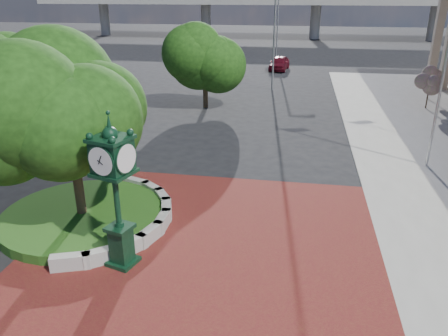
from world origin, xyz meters
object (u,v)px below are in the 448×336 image
post_clock (115,187)px  street_lamp_far (279,18)px  flagpole_a (447,54)px  street_lamp_near (277,24)px  parked_car (279,63)px

post_clock → street_lamp_far: (2.30, 47.06, 2.20)m
flagpole_a → street_lamp_far: size_ratio=1.28×
post_clock → street_lamp_far: street_lamp_far is taller
street_lamp_far → street_lamp_near: bearing=-87.5°
street_lamp_near → street_lamp_far: street_lamp_near is taller
post_clock → parked_car: (2.97, 38.06, -2.01)m
street_lamp_far → post_clock: bearing=-92.8°
parked_car → post_clock: bearing=-87.3°
street_lamp_near → street_lamp_far: (-0.83, 19.39, -0.61)m
post_clock → street_lamp_far: bearing=87.2°
post_clock → parked_car: 38.23m
street_lamp_near → street_lamp_far: 19.41m
flagpole_a → street_lamp_near: size_ratio=1.14×
parked_car → street_lamp_near: 11.45m
parked_car → flagpole_a: flagpole_a is taller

